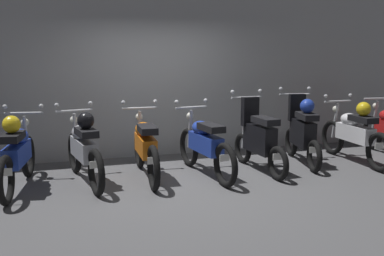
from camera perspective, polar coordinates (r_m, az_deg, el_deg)
The scene contains 9 objects.
ground_plane at distance 6.76m, azimuth -1.26°, elevation -6.92°, with size 80.00×80.00×0.00m, color #4C4C4F.
back_wall at distance 8.40m, azimuth -5.04°, elevation 7.34°, with size 16.25×0.30×3.16m, color #9EA0A3.
motorbike_slot_2 at distance 6.79m, azimuth -21.18°, elevation -2.94°, with size 0.58×1.94×1.15m.
motorbike_slot_3 at distance 6.82m, azimuth -13.49°, elevation -2.47°, with size 0.59×1.94×1.15m.
motorbike_slot_4 at distance 6.95m, azimuth -5.91°, elevation -2.31°, with size 0.59×1.95×1.15m.
motorbike_slot_5 at distance 7.04m, azimuth 1.63°, elevation -2.10°, with size 0.59×1.95×1.15m.
motorbike_slot_6 at distance 7.38m, azimuth 8.37°, elevation -1.35°, with size 0.59×1.68×1.29m.
motorbike_slot_7 at distance 7.99m, azimuth 13.73°, elevation -0.37°, with size 0.59×1.67×1.29m.
motorbike_slot_8 at distance 8.33m, azimuth 19.83°, elevation -0.54°, with size 0.59×1.95×1.15m.
Camera 1 is at (-1.77, -6.22, 1.98)m, focal length 42.30 mm.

